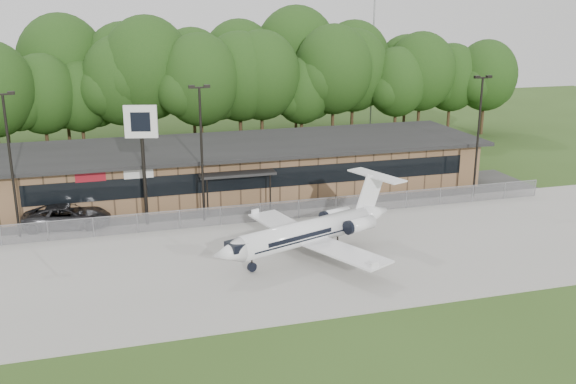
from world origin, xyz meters
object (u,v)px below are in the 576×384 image
object	(u,v)px
suv	(67,216)
pole_sign	(142,135)
business_jet	(312,232)
terminal	(247,166)

from	to	relation	value
suv	pole_sign	size ratio (longest dim) A/B	0.69
business_jet	pole_sign	bearing A→B (deg)	116.09
terminal	business_jet	bearing A→B (deg)	-87.94
business_jet	pole_sign	world-z (taller)	pole_sign
terminal	pole_sign	bearing A→B (deg)	-142.16
suv	terminal	bearing A→B (deg)	-61.60
terminal	business_jet	distance (m)	16.45
business_jet	terminal	bearing A→B (deg)	71.64
pole_sign	terminal	bearing A→B (deg)	51.05
business_jet	suv	xyz separation A→B (m)	(-15.43, 10.33, -0.83)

